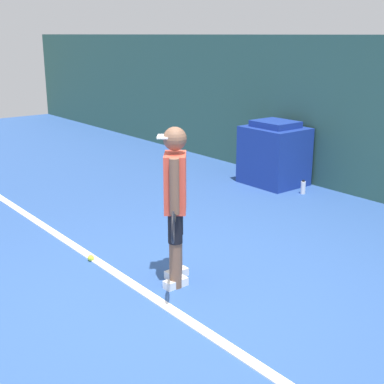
{
  "coord_description": "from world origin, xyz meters",
  "views": [
    {
      "loc": [
        3.58,
        -2.62,
        2.35
      ],
      "look_at": [
        -0.28,
        0.45,
        0.89
      ],
      "focal_mm": 50.0,
      "sensor_mm": 36.0,
      "label": 1
    }
  ],
  "objects_px": {
    "tennis_ball": "(91,258)",
    "covered_chair": "(274,154)",
    "water_bottle": "(303,187)",
    "tennis_player": "(175,200)"
  },
  "relations": [
    {
      "from": "tennis_ball",
      "to": "covered_chair",
      "type": "height_order",
      "value": "covered_chair"
    },
    {
      "from": "covered_chair",
      "to": "water_bottle",
      "type": "distance_m",
      "value": 0.8
    },
    {
      "from": "water_bottle",
      "to": "covered_chair",
      "type": "bearing_deg",
      "value": 174.17
    },
    {
      "from": "water_bottle",
      "to": "tennis_player",
      "type": "bearing_deg",
      "value": -69.79
    },
    {
      "from": "covered_chair",
      "to": "tennis_player",
      "type": "bearing_deg",
      "value": -60.65
    },
    {
      "from": "tennis_player",
      "to": "tennis_ball",
      "type": "relative_size",
      "value": 22.7
    },
    {
      "from": "covered_chair",
      "to": "water_bottle",
      "type": "bearing_deg",
      "value": -5.83
    },
    {
      "from": "tennis_ball",
      "to": "water_bottle",
      "type": "xyz_separation_m",
      "value": [
        -0.25,
        3.76,
        0.07
      ]
    },
    {
      "from": "tennis_player",
      "to": "covered_chair",
      "type": "bearing_deg",
      "value": 158.31
    },
    {
      "from": "tennis_player",
      "to": "covered_chair",
      "type": "distance_m",
      "value": 3.94
    }
  ]
}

